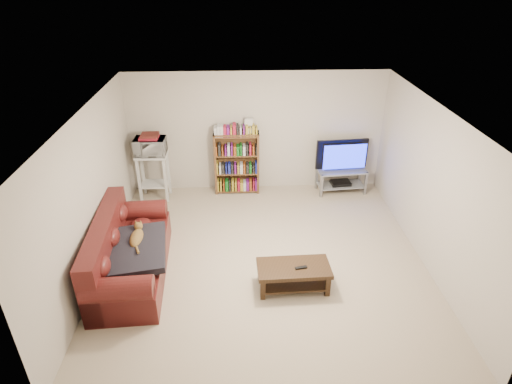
{
  "coord_description": "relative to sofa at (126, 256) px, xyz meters",
  "views": [
    {
      "loc": [
        -0.36,
        -5.46,
        4.18
      ],
      "look_at": [
        -0.1,
        0.4,
        1.0
      ],
      "focal_mm": 30.0,
      "sensor_mm": 36.0,
      "label": 1
    }
  ],
  "objects": [
    {
      "name": "floor",
      "position": [
        2.06,
        0.27,
        -0.33
      ],
      "size": [
        5.0,
        5.0,
        0.0
      ],
      "primitive_type": "plane",
      "color": "#C6B293",
      "rests_on": "ground"
    },
    {
      "name": "ceiling",
      "position": [
        2.06,
        0.27,
        2.07
      ],
      "size": [
        5.0,
        5.0,
        0.0
      ],
      "primitive_type": "plane",
      "rotation": [
        3.14,
        0.0,
        0.0
      ],
      "color": "white",
      "rests_on": "ground"
    },
    {
      "name": "wall_back",
      "position": [
        2.06,
        2.77,
        0.87
      ],
      "size": [
        5.0,
        0.0,
        5.0
      ],
      "primitive_type": "plane",
      "rotation": [
        1.57,
        0.0,
        0.0
      ],
      "color": "beige",
      "rests_on": "ground"
    },
    {
      "name": "wall_front",
      "position": [
        2.06,
        -2.23,
        0.87
      ],
      "size": [
        5.0,
        0.0,
        5.0
      ],
      "primitive_type": "plane",
      "rotation": [
        -1.57,
        0.0,
        0.0
      ],
      "color": "beige",
      "rests_on": "ground"
    },
    {
      "name": "wall_left",
      "position": [
        -0.44,
        0.27,
        0.87
      ],
      "size": [
        0.0,
        5.0,
        5.0
      ],
      "primitive_type": "plane",
      "rotation": [
        1.57,
        0.0,
        1.57
      ],
      "color": "beige",
      "rests_on": "ground"
    },
    {
      "name": "wall_right",
      "position": [
        4.56,
        0.27,
        0.87
      ],
      "size": [
        0.0,
        5.0,
        5.0
      ],
      "primitive_type": "plane",
      "rotation": [
        1.57,
        0.0,
        -1.57
      ],
      "color": "beige",
      "rests_on": "ground"
    },
    {
      "name": "sofa",
      "position": [
        0.0,
        0.0,
        0.0
      ],
      "size": [
        1.07,
        2.24,
        0.93
      ],
      "rotation": [
        0.0,
        0.0,
        0.06
      ],
      "color": "#521715",
      "rests_on": "floor"
    },
    {
      "name": "blanket",
      "position": [
        0.19,
        -0.14,
        0.22
      ],
      "size": [
        0.99,
        1.2,
        0.19
      ],
      "primitive_type": "cube",
      "rotation": [
        0.05,
        -0.04,
        0.14
      ],
      "color": "black",
      "rests_on": "sofa"
    },
    {
      "name": "cat",
      "position": [
        0.18,
        0.06,
        0.28
      ],
      "size": [
        0.27,
        0.61,
        0.18
      ],
      "primitive_type": null,
      "rotation": [
        0.0,
        0.0,
        0.06
      ],
      "color": "brown",
      "rests_on": "sofa"
    },
    {
      "name": "coffee_table",
      "position": [
        2.45,
        -0.41,
        -0.07
      ],
      "size": [
        1.05,
        0.55,
        0.38
      ],
      "rotation": [
        0.0,
        0.0,
        0.03
      ],
      "color": "black",
      "rests_on": "floor"
    },
    {
      "name": "remote",
      "position": [
        2.54,
        -0.45,
        0.06
      ],
      "size": [
        0.18,
        0.08,
        0.02
      ],
      "primitive_type": "cube",
      "rotation": [
        0.0,
        0.0,
        0.18
      ],
      "color": "black",
      "rests_on": "coffee_table"
    },
    {
      "name": "tv_stand",
      "position": [
        3.77,
        2.48,
        0.0
      ],
      "size": [
        1.01,
        0.52,
        0.49
      ],
      "rotation": [
        0.0,
        0.0,
        0.09
      ],
      "color": "#999EA3",
      "rests_on": "floor"
    },
    {
      "name": "television",
      "position": [
        3.77,
        2.48,
        0.46
      ],
      "size": [
        1.05,
        0.23,
        0.6
      ],
      "primitive_type": "imported",
      "rotation": [
        0.0,
        0.0,
        3.23
      ],
      "color": "black",
      "rests_on": "tv_stand"
    },
    {
      "name": "dvd_player",
      "position": [
        3.77,
        2.48,
        -0.14
      ],
      "size": [
        0.41,
        0.3,
        0.06
      ],
      "primitive_type": "cube",
      "rotation": [
        0.0,
        0.0,
        0.09
      ],
      "color": "black",
      "rests_on": "tv_stand"
    },
    {
      "name": "bookshelf",
      "position": [
        1.66,
        2.57,
        0.33
      ],
      "size": [
        0.88,
        0.28,
        1.27
      ],
      "rotation": [
        0.0,
        0.0,
        -0.0
      ],
      "color": "brown",
      "rests_on": "floor"
    },
    {
      "name": "shelf_clutter",
      "position": [
        1.76,
        2.58,
        1.05
      ],
      "size": [
        0.65,
        0.2,
        0.28
      ],
      "rotation": [
        0.0,
        0.0,
        -0.0
      ],
      "color": "silver",
      "rests_on": "bookshelf"
    },
    {
      "name": "microwave_stand",
      "position": [
        0.04,
        2.39,
        0.27
      ],
      "size": [
        0.59,
        0.44,
        0.94
      ],
      "rotation": [
        0.0,
        0.0,
        -0.02
      ],
      "color": "silver",
      "rests_on": "floor"
    },
    {
      "name": "microwave",
      "position": [
        0.04,
        2.39,
        0.77
      ],
      "size": [
        0.59,
        0.4,
        0.32
      ],
      "primitive_type": "imported",
      "rotation": [
        0.0,
        0.0,
        -0.02
      ],
      "color": "silver",
      "rests_on": "microwave_stand"
    },
    {
      "name": "game_boxes",
      "position": [
        0.04,
        2.39,
        0.95
      ],
      "size": [
        0.35,
        0.31,
        0.05
      ],
      "primitive_type": "cube",
      "rotation": [
        0.0,
        0.0,
        -0.02
      ],
      "color": "maroon",
      "rests_on": "microwave"
    }
  ]
}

